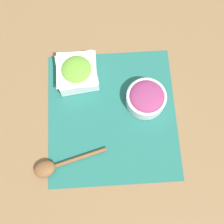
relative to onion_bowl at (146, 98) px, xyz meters
The scene contains 5 objects.
ground_plane 0.12m from the onion_bowl, 70.69° to the right, with size 3.00×3.00×0.00m, color olive.
placemat 0.12m from the onion_bowl, 70.69° to the right, with size 0.45×0.42×0.00m.
onion_bowl is the anchor object (origin of this frame).
lettuce_bowl 0.24m from the onion_bowl, 115.43° to the right, with size 0.14×0.14×0.07m.
wooden_spoon 0.36m from the onion_bowl, 57.15° to the right, with size 0.09×0.23×0.03m.
Camera 1 is at (0.30, -0.02, 0.97)m, focal length 50.00 mm.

